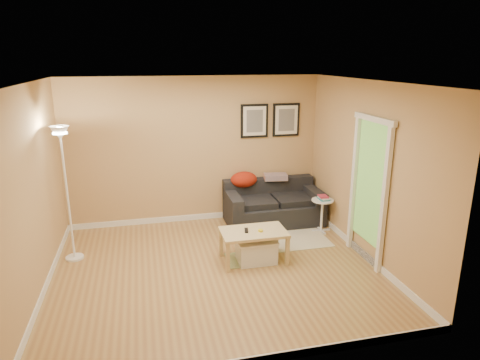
{
  "coord_description": "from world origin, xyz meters",
  "views": [
    {
      "loc": [
        -0.91,
        -5.35,
        2.91
      ],
      "look_at": [
        0.55,
        0.85,
        1.05
      ],
      "focal_mm": 31.73,
      "sensor_mm": 36.0,
      "label": 1
    }
  ],
  "objects_px": {
    "book_stack": "(324,198)",
    "floor_lamp": "(68,198)",
    "sofa": "(274,203)",
    "coffee_table": "(253,246)",
    "side_table": "(322,215)",
    "storage_bin": "(256,250)"
  },
  "relations": [
    {
      "from": "coffee_table",
      "to": "storage_bin",
      "type": "height_order",
      "value": "coffee_table"
    },
    {
      "from": "sofa",
      "to": "storage_bin",
      "type": "relative_size",
      "value": 2.98
    },
    {
      "from": "storage_bin",
      "to": "floor_lamp",
      "type": "relative_size",
      "value": 0.28
    },
    {
      "from": "storage_bin",
      "to": "book_stack",
      "type": "distance_m",
      "value": 1.7
    },
    {
      "from": "sofa",
      "to": "book_stack",
      "type": "bearing_deg",
      "value": -38.41
    },
    {
      "from": "coffee_table",
      "to": "floor_lamp",
      "type": "bearing_deg",
      "value": 169.51
    },
    {
      "from": "side_table",
      "to": "storage_bin",
      "type": "bearing_deg",
      "value": -149.05
    },
    {
      "from": "storage_bin",
      "to": "side_table",
      "type": "relative_size",
      "value": 1.0
    },
    {
      "from": "sofa",
      "to": "book_stack",
      "type": "distance_m",
      "value": 0.93
    },
    {
      "from": "book_stack",
      "to": "floor_lamp",
      "type": "bearing_deg",
      "value": 171.1
    },
    {
      "from": "sofa",
      "to": "book_stack",
      "type": "xyz_separation_m",
      "value": [
        0.71,
        -0.56,
        0.23
      ]
    },
    {
      "from": "coffee_table",
      "to": "book_stack",
      "type": "xyz_separation_m",
      "value": [
        1.45,
        0.82,
        0.37
      ]
    },
    {
      "from": "side_table",
      "to": "book_stack",
      "type": "distance_m",
      "value": 0.32
    },
    {
      "from": "coffee_table",
      "to": "side_table",
      "type": "xyz_separation_m",
      "value": [
        1.43,
        0.81,
        0.05
      ]
    },
    {
      "from": "book_stack",
      "to": "floor_lamp",
      "type": "xyz_separation_m",
      "value": [
        -4.04,
        -0.14,
        0.34
      ]
    },
    {
      "from": "storage_bin",
      "to": "side_table",
      "type": "xyz_separation_m",
      "value": [
        1.4,
        0.84,
        0.11
      ]
    },
    {
      "from": "floor_lamp",
      "to": "coffee_table",
      "type": "bearing_deg",
      "value": -14.71
    },
    {
      "from": "storage_bin",
      "to": "book_stack",
      "type": "bearing_deg",
      "value": 30.86
    },
    {
      "from": "book_stack",
      "to": "floor_lamp",
      "type": "distance_m",
      "value": 4.06
    },
    {
      "from": "sofa",
      "to": "book_stack",
      "type": "relative_size",
      "value": 7.91
    },
    {
      "from": "coffee_table",
      "to": "storage_bin",
      "type": "relative_size",
      "value": 1.66
    },
    {
      "from": "floor_lamp",
      "to": "sofa",
      "type": "bearing_deg",
      "value": 11.81
    }
  ]
}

